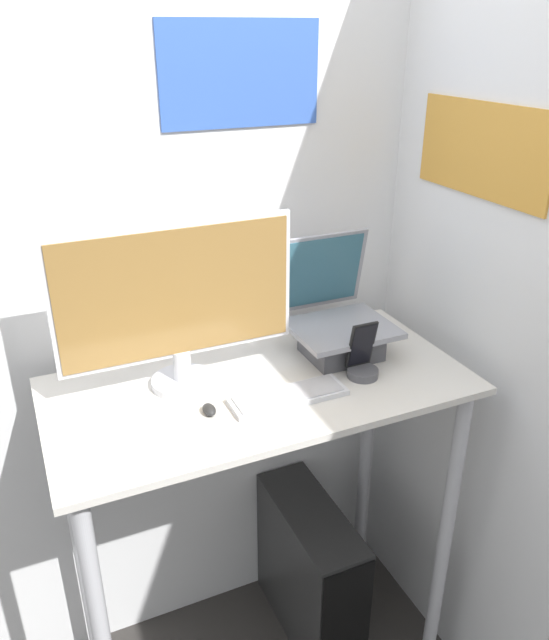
# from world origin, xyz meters

# --- Properties ---
(wall_back) EXTENTS (6.00, 0.06, 2.60)m
(wall_back) POSITION_xyz_m (0.00, 0.65, 1.30)
(wall_back) COLOR silver
(wall_back) RESTS_ON ground_plane
(wall_side_right) EXTENTS (0.06, 6.00, 2.60)m
(wall_side_right) POSITION_xyz_m (0.65, 0.00, 1.30)
(wall_side_right) COLOR silver
(wall_side_right) RESTS_ON ground_plane
(desk) EXTENTS (1.13, 0.56, 1.13)m
(desk) POSITION_xyz_m (0.00, 0.28, 0.90)
(desk) COLOR beige
(desk) RESTS_ON ground_plane
(laptop) EXTENTS (0.29, 0.29, 0.33)m
(laptop) POSITION_xyz_m (0.28, 0.36, 1.22)
(laptop) COLOR #4C4C51
(laptop) RESTS_ON desk
(monitor) EXTENTS (0.62, 0.17, 0.45)m
(monitor) POSITION_xyz_m (-0.19, 0.36, 1.37)
(monitor) COLOR silver
(monitor) RESTS_ON desk
(keyboard) EXTENTS (0.31, 0.10, 0.02)m
(keyboard) POSITION_xyz_m (0.04, 0.18, 1.14)
(keyboard) COLOR silver
(keyboard) RESTS_ON desk
(mouse) EXTENTS (0.03, 0.05, 0.02)m
(mouse) POSITION_xyz_m (-0.17, 0.20, 1.15)
(mouse) COLOR #262626
(mouse) RESTS_ON desk
(cell_phone) EXTENTS (0.09, 0.09, 0.16)m
(cell_phone) POSITION_xyz_m (0.27, 0.20, 1.18)
(cell_phone) COLOR #4C4C51
(cell_phone) RESTS_ON desk
(computer_tower) EXTENTS (0.19, 0.51, 0.54)m
(computer_tower) POSITION_xyz_m (0.22, 0.36, 0.27)
(computer_tower) COLOR black
(computer_tower) RESTS_ON ground_plane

